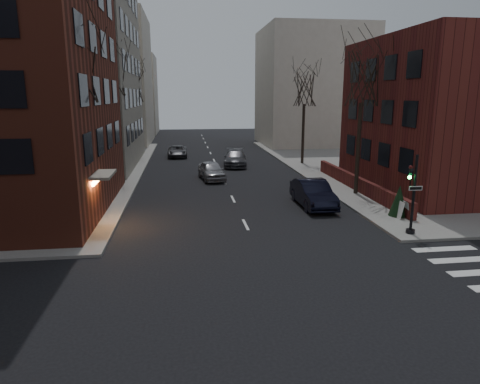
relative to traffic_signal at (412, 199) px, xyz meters
name	(u,v)px	position (x,y,z in m)	size (l,w,h in m)	color
ground	(307,350)	(-7.94, -8.99, -1.91)	(160.00, 160.00, 0.00)	black
building_left_tan	(30,17)	(-24.94, 25.01, 12.09)	(18.00, 18.00, 28.00)	#A29986
building_right_brick	(455,116)	(8.56, 10.01, 3.59)	(12.00, 14.00, 11.00)	#5D201A
low_wall_right	(357,183)	(1.36, 10.01, -1.26)	(0.35, 16.00, 1.00)	#5D201A
building_distant_la	(99,81)	(-22.94, 46.01, 7.09)	(14.00, 16.00, 18.00)	beige
building_distant_ra	(312,88)	(7.06, 41.01, 6.09)	(14.00, 14.00, 16.00)	beige
building_distant_lb	(129,95)	(-20.94, 63.01, 5.09)	(10.00, 12.00, 14.00)	beige
traffic_signal	(412,199)	(0.00, 0.00, 0.00)	(0.76, 0.44, 4.00)	black
tree_left_a	(75,66)	(-16.74, 5.01, 6.56)	(4.18, 4.18, 10.26)	#2D231C
tree_left_b	(111,70)	(-16.74, 17.01, 7.00)	(4.40, 4.40, 10.80)	#2D231C
tree_left_c	(132,85)	(-16.74, 31.01, 6.12)	(3.96, 3.96, 9.72)	#2D231C
tree_right_a	(362,79)	(0.86, 9.01, 6.12)	(3.96, 3.96, 9.72)	#2D231C
tree_right_b	(305,89)	(0.86, 23.01, 5.68)	(3.74, 3.74, 9.18)	#2D231C
streetlamp_near	(115,133)	(-16.14, 13.01, 2.33)	(0.36, 0.36, 6.28)	black
streetlamp_far	(141,119)	(-16.14, 33.01, 2.33)	(0.36, 0.36, 6.28)	black
parked_sedan	(313,193)	(-3.09, 6.39, -1.06)	(1.79, 5.15, 1.70)	black
car_lane_silver	(212,171)	(-8.92, 16.15, -1.14)	(1.81, 4.50, 1.53)	gray
car_lane_gray	(235,158)	(-6.09, 22.90, -1.11)	(2.22, 5.47, 1.59)	#404045
car_lane_far	(178,151)	(-11.91, 30.18, -1.25)	(2.17, 4.70, 1.31)	#444449
sandwich_board	(403,210)	(1.02, 2.57, -1.27)	(0.43, 0.61, 0.98)	silver
evergreen_shrub	(399,200)	(1.01, 3.12, -0.85)	(1.09, 1.09, 1.81)	#16321D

